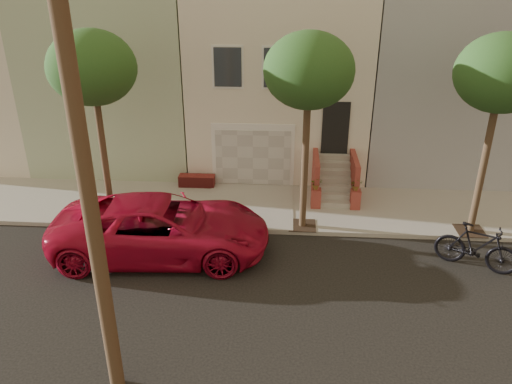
{
  "coord_description": "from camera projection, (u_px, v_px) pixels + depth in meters",
  "views": [
    {
      "loc": [
        0.46,
        -10.8,
        8.13
      ],
      "look_at": [
        -0.49,
        3.0,
        1.75
      ],
      "focal_mm": 34.79,
      "sensor_mm": 36.0,
      "label": 1
    }
  ],
  "objects": [
    {
      "name": "pickup_truck",
      "position": [
        162.0,
        227.0,
        14.96
      ],
      "size": [
        6.65,
        3.39,
        1.8
      ],
      "primitive_type": "imported",
      "rotation": [
        0.0,
        0.0,
        1.64
      ],
      "color": "#A40C28",
      "rests_on": "ground"
    },
    {
      "name": "ground",
      "position": [
        267.0,
        299.0,
        13.22
      ],
      "size": [
        90.0,
        90.0,
        0.0
      ],
      "primitive_type": "plane",
      "color": "black",
      "rests_on": "ground"
    },
    {
      "name": "tree_mid",
      "position": [
        309.0,
        72.0,
        14.49
      ],
      "size": [
        2.7,
        2.57,
        6.3
      ],
      "color": "#2D2116",
      "rests_on": "sidewalk"
    },
    {
      "name": "tree_left",
      "position": [
        92.0,
        69.0,
        14.9
      ],
      "size": [
        2.7,
        2.57,
        6.3
      ],
      "color": "#2D2116",
      "rests_on": "sidewalk"
    },
    {
      "name": "house_row",
      "position": [
        280.0,
        76.0,
        21.83
      ],
      "size": [
        33.1,
        11.7,
        7.0
      ],
      "color": "silver",
      "rests_on": "sidewalk"
    },
    {
      "name": "motorcycle",
      "position": [
        477.0,
        247.0,
        14.31
      ],
      "size": [
        2.39,
        1.56,
        1.4
      ],
      "primitive_type": "imported",
      "rotation": [
        0.0,
        0.0,
        1.14
      ],
      "color": "black",
      "rests_on": "ground"
    },
    {
      "name": "tree_right",
      "position": [
        502.0,
        75.0,
        14.15
      ],
      "size": [
        2.7,
        2.57,
        6.3
      ],
      "color": "#2D2116",
      "rests_on": "sidewalk"
    },
    {
      "name": "sidewalk",
      "position": [
        274.0,
        207.0,
        18.04
      ],
      "size": [
        40.0,
        3.7,
        0.15
      ],
      "primitive_type": "cube",
      "color": "#9B9A8D",
      "rests_on": "ground"
    }
  ]
}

